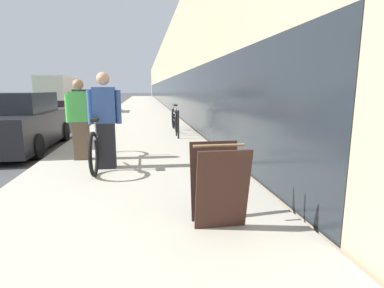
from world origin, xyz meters
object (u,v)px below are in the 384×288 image
at_px(person_rider, 105,121).
at_px(moving_truck, 59,91).
at_px(parked_sedan_far, 90,103).
at_px(person_bystander, 80,120).
at_px(bike_rack_hoop, 177,121).
at_px(parked_sedan_curbside, 17,124).
at_px(tandem_bicycle, 101,144).
at_px(cruiser_bike_nearest, 175,119).
at_px(vintage_roadster_curbside, 69,114).
at_px(sandwich_board_sign, 218,184).

bearing_deg(person_rider, moving_truck, 106.28).
bearing_deg(parked_sedan_far, person_rider, -79.33).
xyz_separation_m(person_bystander, bike_rack_hoop, (2.31, 2.57, -0.32)).
distance_m(parked_sedan_curbside, parked_sedan_far, 11.49).
bearing_deg(bike_rack_hoop, parked_sedan_far, 111.86).
relative_size(person_rider, parked_sedan_curbside, 0.42).
height_order(tandem_bicycle, person_rider, person_rider).
relative_size(tandem_bicycle, cruiser_bike_nearest, 1.35).
relative_size(person_bystander, parked_sedan_far, 0.36).
relative_size(parked_sedan_curbside, vintage_roadster_curbside, 1.09).
bearing_deg(bike_rack_hoop, person_bystander, -131.93).
height_order(bike_rack_hoop, parked_sedan_curbside, parked_sedan_curbside).
height_order(sandwich_board_sign, moving_truck, moving_truck).
height_order(tandem_bicycle, vintage_roadster_curbside, tandem_bicycle).
bearing_deg(moving_truck, cruiser_bike_nearest, -65.52).
xyz_separation_m(sandwich_board_sign, parked_sedan_curbside, (-4.14, 5.57, 0.10)).
xyz_separation_m(tandem_bicycle, vintage_roadster_curbside, (-2.54, 8.36, -0.09)).
xyz_separation_m(bike_rack_hoop, sandwich_board_sign, (-0.22, -6.02, -0.06)).
xyz_separation_m(tandem_bicycle, parked_sedan_curbside, (-2.50, 2.62, 0.15)).
bearing_deg(parked_sedan_far, parked_sedan_curbside, -89.65).
distance_m(person_bystander, vintage_roadster_curbside, 8.15).
distance_m(person_rider, parked_sedan_far, 14.66).
bearing_deg(person_bystander, vintage_roadster_curbside, 104.86).
xyz_separation_m(person_bystander, sandwich_board_sign, (2.09, -3.45, -0.39)).
xyz_separation_m(tandem_bicycle, sandwich_board_sign, (1.64, -2.95, 0.04)).
relative_size(bike_rack_hoop, parked_sedan_far, 0.18).
bearing_deg(tandem_bicycle, moving_truck, 106.15).
height_order(tandem_bicycle, parked_sedan_curbside, parked_sedan_curbside).
height_order(person_rider, parked_sedan_far, person_rider).
distance_m(tandem_bicycle, parked_sedan_far, 14.34).
xyz_separation_m(person_rider, parked_sedan_far, (-2.71, 14.40, -0.33)).
height_order(tandem_bicycle, moving_truck, moving_truck).
bearing_deg(parked_sedan_far, bike_rack_hoop, -68.14).
distance_m(person_rider, sandwich_board_sign, 3.07).
bearing_deg(bike_rack_hoop, person_rider, -116.88).
height_order(person_rider, cruiser_bike_nearest, person_rider).
distance_m(person_rider, cruiser_bike_nearest, 5.27).
relative_size(tandem_bicycle, parked_sedan_far, 0.53).
distance_m(tandem_bicycle, sandwich_board_sign, 3.37).
distance_m(vintage_roadster_curbside, parked_sedan_far, 5.75).
bearing_deg(person_bystander, sandwich_board_sign, -58.79).
xyz_separation_m(cruiser_bike_nearest, sandwich_board_sign, (-0.30, -7.58, 0.05)).
xyz_separation_m(bike_rack_hoop, parked_sedan_far, (-4.42, 11.03, 0.05)).
relative_size(person_rider, moving_truck, 0.25).
bearing_deg(person_rider, parked_sedan_far, 100.67).
bearing_deg(parked_sedan_curbside, person_bystander, -45.97).
xyz_separation_m(tandem_bicycle, moving_truck, (-7.08, 24.43, 0.82)).
distance_m(person_bystander, moving_truck, 24.83).
bearing_deg(sandwich_board_sign, moving_truck, 107.66).
xyz_separation_m(tandem_bicycle, person_bystander, (-0.45, 0.51, 0.43)).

